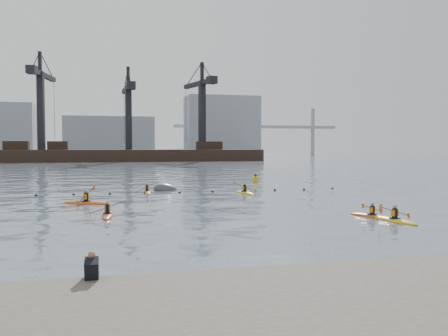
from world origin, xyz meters
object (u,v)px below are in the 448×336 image
Objects in this scene: kayaker_1 at (395,220)px; mooring_buoy at (166,190)px; kayaker_4 at (372,216)px; kayaker_2 at (86,202)px; nav_buoy at (255,179)px; kayaker_5 at (147,192)px; kayaker_0 at (107,215)px; kayaker_3 at (245,192)px.

kayaker_1 reaches higher than mooring_buoy.
kayaker_1 is at bearing 75.00° from kayaker_4.
kayaker_2 is at bearing -58.26° from kayaker_4.
kayaker_1 is 28.11m from nav_buoy.
kayaker_5 is 2.52× the size of nav_buoy.
kayaker_0 is 6.80m from kayaker_2.
kayaker_3 reaches higher than kayaker_1.
kayaker_5 is at bearing 79.54° from kayaker_0.
kayaker_3 is 12.30m from nav_buoy.
kayaker_0 is 27.67m from nav_buoy.
kayaker_1 is (15.47, -5.67, 0.00)m from kayaker_0.
kayaker_4 is 0.98× the size of kayaker_5.
kayaker_3 is at bearing -18.72° from kayaker_5.
kayaker_3 is at bearing 46.78° from kayaker_0.
kayaker_4 is at bearing 88.92° from kayaker_1.
kayaker_4 is 21.92m from mooring_buoy.
kayaker_4 is at bearing -57.35° from kayaker_5.
kayaker_3 reaches higher than kayaker_0.
kayaker_4 is at bearing -92.32° from nav_buoy.
mooring_buoy is at bearing 45.45° from kayaker_5.
kayaker_1 reaches higher than kayaker_4.
nav_buoy reaches higher than kayaker_1.
kayaker_5 is 1.24× the size of mooring_buoy.
kayaker_2 reaches higher than kayaker_0.
kayaker_1 is 2.79× the size of nav_buoy.
kayaker_5 reaches higher than kayaker_0.
mooring_buoy is at bearing -89.12° from kayaker_4.
kayaker_1 is 1.11× the size of kayaker_5.
kayaker_0 is at bearing -108.60° from mooring_buoy.
kayaker_0 is at bearing 147.89° from kayaker_1.
nav_buoy is (0.73, 28.10, 0.26)m from kayaker_1.
kayaker_1 is 0.95× the size of kayaker_2.
kayaker_3 reaches higher than kayaker_5.
kayaker_1 is 1.13× the size of kayaker_4.
kayaker_0 is at bearing -125.85° from nav_buoy.
nav_buoy reaches higher than kayaker_4.
mooring_buoy is at bearing 74.77° from kayaker_0.
kayaker_4 is (-0.34, 1.75, -0.01)m from kayaker_1.
kayaker_4 is 2.48× the size of nav_buoy.
kayaker_3 is 15.34m from kayaker_4.
kayaker_0 is 16.48m from kayaker_1.
kayaker_1 is at bearing -64.41° from mooring_buoy.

